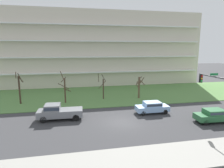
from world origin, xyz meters
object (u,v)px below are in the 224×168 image
pickup_gray_near_left (58,111)px  tree_far_left (19,88)px  tree_right (139,86)px  sedan_green_center_left (214,115)px  traffic_signal_mast (220,94)px  tree_left (65,89)px  sedan_blue_center_right (152,107)px  tree_center (103,87)px

pickup_gray_near_left → tree_far_left: bearing=-49.5°
tree_right → sedan_green_center_left: 13.35m
tree_far_left → tree_right: 19.46m
tree_far_left → traffic_signal_mast: size_ratio=0.83×
tree_left → traffic_signal_mast: traffic_signal_mast is taller
tree_left → sedan_blue_center_right: size_ratio=1.18×
tree_right → sedan_blue_center_right: 7.95m
tree_left → traffic_signal_mast: 21.40m
sedan_green_center_left → sedan_blue_center_right: (-5.89, 4.50, 0.00)m
tree_left → sedan_green_center_left: 21.17m
tree_right → tree_left: bearing=-177.0°
traffic_signal_mast → pickup_gray_near_left: bearing=155.7°
tree_center → sedan_green_center_left: bearing=-48.6°
pickup_gray_near_left → sedan_blue_center_right: size_ratio=1.24×
tree_center → sedan_blue_center_right: (5.46, -8.39, -1.26)m
tree_far_left → pickup_gray_near_left: tree_far_left is taller
tree_far_left → tree_center: 13.14m
sedan_green_center_left → traffic_signal_mast: bearing=-121.8°
traffic_signal_mast → sedan_green_center_left: bearing=55.2°
tree_far_left → tree_left: tree_left is taller
tree_right → pickup_gray_near_left: tree_right is taller
pickup_gray_near_left → sedan_green_center_left: 18.72m
tree_far_left → traffic_signal_mast: 27.29m
traffic_signal_mast → tree_center: bearing=120.9°
pickup_gray_near_left → sedan_blue_center_right: bearing=-177.9°
tree_center → traffic_signal_mast: bearing=-59.1°
tree_right → sedan_blue_center_right: tree_right is taller
tree_far_left → traffic_signal_mast: bearing=-34.2°
tree_far_left → pickup_gray_near_left: 10.29m
tree_right → tree_center: bearing=174.7°
tree_left → tree_center: 6.38m
tree_far_left → tree_left: size_ratio=0.98×
tree_far_left → sedan_green_center_left: (24.48, -12.49, -1.67)m
tree_left → pickup_gray_near_left: 7.28m
pickup_gray_near_left → traffic_signal_mast: 18.08m
tree_center → tree_left: bearing=-168.9°
tree_far_left → pickup_gray_near_left: size_ratio=0.93×
sedan_green_center_left → tree_far_left: bearing=155.9°
sedan_green_center_left → traffic_signal_mast: traffic_signal_mast is taller
sedan_blue_center_right → traffic_signal_mast: bearing=118.8°
tree_left → sedan_green_center_left: size_ratio=1.16×
tree_center → traffic_signal_mast: (9.41, -15.69, 2.09)m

